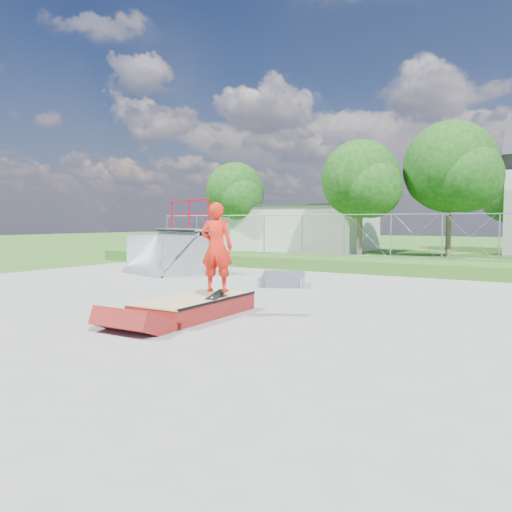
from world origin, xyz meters
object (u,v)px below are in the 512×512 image
(flat_bank_ramp, at_px, (282,280))
(skater, at_px, (217,251))
(grind_box, at_px, (195,307))
(quarter_pipe, at_px, (164,237))

(flat_bank_ramp, bearing_deg, skater, -99.23)
(grind_box, xyz_separation_m, flat_bank_ramp, (-0.73, 5.19, -0.00))
(grind_box, relative_size, quarter_pipe, 0.97)
(flat_bank_ramp, distance_m, skater, 5.15)
(grind_box, distance_m, quarter_pipe, 8.84)
(grind_box, bearing_deg, skater, 38.45)
(quarter_pipe, height_order, flat_bank_ramp, quarter_pipe)
(skater, bearing_deg, flat_bank_ramp, -95.23)
(grind_box, relative_size, skater, 1.47)
(grind_box, height_order, quarter_pipe, quarter_pipe)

